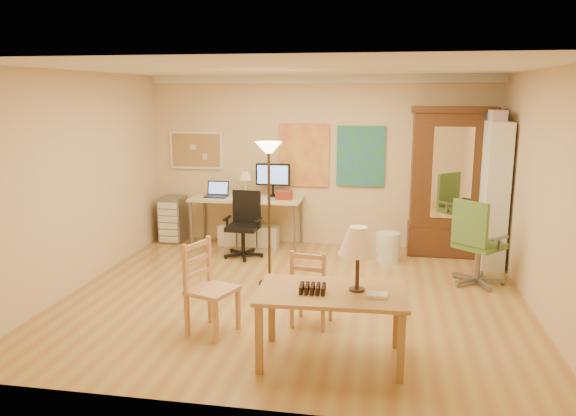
% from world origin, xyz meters
% --- Properties ---
extents(floor, '(5.50, 5.50, 0.00)m').
position_xyz_m(floor, '(0.00, 0.00, 0.00)').
color(floor, '#A36E3A').
rests_on(floor, ground).
extents(crown_molding, '(5.50, 0.08, 0.12)m').
position_xyz_m(crown_molding, '(0.00, 2.46, 2.64)').
color(crown_molding, white).
rests_on(crown_molding, floor).
extents(corkboard, '(0.90, 0.04, 0.62)m').
position_xyz_m(corkboard, '(-2.05, 2.47, 1.50)').
color(corkboard, tan).
rests_on(corkboard, floor).
extents(art_panel_left, '(0.80, 0.04, 1.00)m').
position_xyz_m(art_panel_left, '(-0.25, 2.47, 1.45)').
color(art_panel_left, yellow).
rests_on(art_panel_left, floor).
extents(art_panel_right, '(0.75, 0.04, 0.95)m').
position_xyz_m(art_panel_right, '(0.65, 2.47, 1.45)').
color(art_panel_right, '#2968A5').
rests_on(art_panel_right, floor).
extents(dining_table, '(1.38, 0.86, 1.27)m').
position_xyz_m(dining_table, '(0.68, -1.54, 0.80)').
color(dining_table, olive).
rests_on(dining_table, floor).
extents(ladder_chair_back, '(0.44, 0.43, 0.84)m').
position_xyz_m(ladder_chair_back, '(0.31, -0.81, 0.39)').
color(ladder_chair_back, tan).
rests_on(ladder_chair_back, floor).
extents(ladder_chair_left, '(0.55, 0.56, 0.96)m').
position_xyz_m(ladder_chair_left, '(-0.69, -1.15, 0.45)').
color(ladder_chair_left, tan).
rests_on(ladder_chair_left, floor).
extents(torchiere_lamp, '(0.33, 0.33, 1.84)m').
position_xyz_m(torchiere_lamp, '(-0.39, 0.39, 1.47)').
color(torchiere_lamp, '#392716').
rests_on(torchiere_lamp, floor).
extents(computer_desk, '(1.76, 0.77, 1.33)m').
position_xyz_m(computer_desk, '(-1.08, 2.16, 0.49)').
color(computer_desk, '#C3B58F').
rests_on(computer_desk, floor).
extents(office_chair_black, '(0.61, 0.61, 0.98)m').
position_xyz_m(office_chair_black, '(-1.03, 1.56, 0.26)').
color(office_chair_black, black).
rests_on(office_chair_black, floor).
extents(office_chair_green, '(0.72, 0.72, 1.12)m').
position_xyz_m(office_chair_green, '(2.23, 0.85, 0.30)').
color(office_chair_green, slate).
rests_on(office_chair_green, floor).
extents(drawer_cart, '(0.37, 0.45, 0.75)m').
position_xyz_m(drawer_cart, '(-2.40, 2.21, 0.37)').
color(drawer_cart, slate).
rests_on(drawer_cart, floor).
extents(armoire, '(1.21, 0.58, 2.23)m').
position_xyz_m(armoire, '(2.00, 2.24, 0.97)').
color(armoire, '#3C1E10').
rests_on(armoire, floor).
extents(bookshelf, '(0.31, 0.82, 2.05)m').
position_xyz_m(bookshelf, '(2.55, 1.80, 1.02)').
color(bookshelf, white).
rests_on(bookshelf, floor).
extents(wastebin, '(0.35, 0.35, 0.44)m').
position_xyz_m(wastebin, '(1.11, 1.65, 0.22)').
color(wastebin, silver).
rests_on(wastebin, floor).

